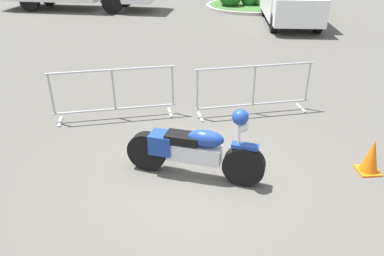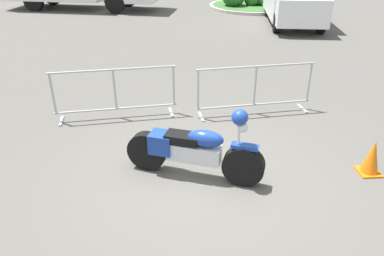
% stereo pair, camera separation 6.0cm
% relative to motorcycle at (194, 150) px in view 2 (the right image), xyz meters
% --- Properties ---
extents(ground_plane, '(120.00, 120.00, 0.00)m').
position_rel_motorcycle_xyz_m(ground_plane, '(0.09, -0.08, -0.48)').
color(ground_plane, '#54514C').
extents(motorcycle, '(2.14, 0.94, 1.25)m').
position_rel_motorcycle_xyz_m(motorcycle, '(0.00, 0.00, 0.00)').
color(motorcycle, black).
rests_on(motorcycle, ground).
extents(crowd_barrier_near, '(2.51, 0.71, 1.07)m').
position_rel_motorcycle_xyz_m(crowd_barrier_near, '(-1.45, 2.24, 0.08)').
color(crowd_barrier_near, '#9EA0A5').
rests_on(crowd_barrier_near, ground).
extents(crowd_barrier_far, '(2.51, 0.71, 1.07)m').
position_rel_motorcycle_xyz_m(crowd_barrier_far, '(1.45, 2.24, 0.08)').
color(crowd_barrier_far, '#9EA0A5').
rests_on(crowd_barrier_far, ground).
extents(planter_island, '(4.42, 4.42, 1.21)m').
position_rel_motorcycle_xyz_m(planter_island, '(4.05, 14.87, -0.13)').
color(planter_island, '#ADA89E').
rests_on(planter_island, ground).
extents(traffic_cone, '(0.34, 0.34, 0.59)m').
position_rel_motorcycle_xyz_m(traffic_cone, '(2.84, -0.12, -0.19)').
color(traffic_cone, orange).
rests_on(traffic_cone, ground).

